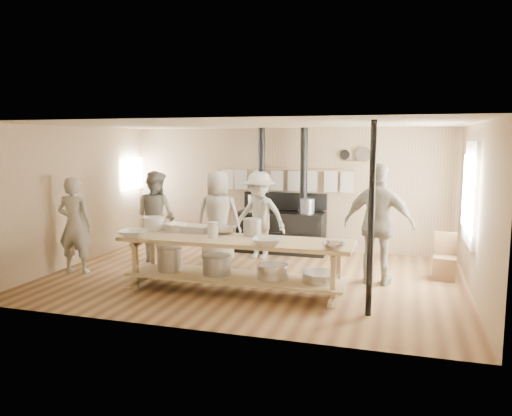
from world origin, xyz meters
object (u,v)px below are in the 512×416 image
Objects in this scene: prep_table at (234,260)px; cook_left at (156,217)px; cook_center at (218,217)px; chair at (444,266)px; cook_far_left at (75,225)px; cook_by_window at (259,215)px; stove at (281,227)px; roasting_pan at (195,229)px; cook_right at (379,225)px.

cook_left is at bearing 144.98° from prep_table.
cook_center is 4.15m from chair.
cook_far_left is (-3.08, 0.30, 0.34)m from prep_table.
cook_left is (0.97, 1.18, 0.02)m from cook_far_left.
cook_by_window is at bearing -152.57° from cook_far_left.
stove is 1.47× the size of cook_left.
stove is 2.83m from roasting_pan.
stove is at bearing 89.96° from prep_table.
cook_center reaches higher than cook_far_left.
cook_right is 2.98m from roasting_pan.
cook_right is 2.50× the size of chair.
chair is (1.07, 0.59, -0.75)m from cook_right.
chair is at bearing -139.53° from cook_right.
cook_left is 1.02× the size of cook_by_window.
chair is (5.27, 0.23, -0.65)m from cook_left.
cook_by_window reaches higher than prep_table.
chair is (3.16, 1.71, -0.29)m from prep_table.
cook_far_left is at bearing -179.21° from roasting_pan.
cook_left is at bearing 6.89° from cook_right.
stove is 2.64m from cook_left.
cook_left is 5.31m from chair.
cook_left is 0.89× the size of cook_right.
roasting_pan reaches higher than prep_table.
cook_center is 3.09m from cook_right.
roasting_pan is at bearing -155.68° from chair.
cook_center is at bearing -147.77° from cook_left.
prep_table is at bearing 110.74° from cook_center.
roasting_pan reaches higher than chair.
cook_by_window is 2.03m from roasting_pan.
roasting_pan is (-0.52, -1.96, 0.04)m from cook_by_window.
cook_far_left is at bearing -138.54° from stove.
cook_far_left is 3.44m from cook_by_window.
prep_table is 3.60m from chair.
prep_table is at bearing -146.53° from chair.
cook_left is 1.20m from cook_center.
cook_center reaches higher than cook_left.
stove reaches higher than cook_left.
cook_left is 0.99× the size of cook_center.
cook_center is at bearing 96.00° from roasting_pan.
cook_by_window is 3.47× the size of roasting_pan.
cook_left is at bearing -137.22° from cook_far_left.
cook_far_left is at bearing 20.79° from cook_right.
prep_table is at bearing 39.97° from cook_right.
cook_left is (-2.11, -1.54, 0.36)m from stove.
stove is at bearing 78.76° from cook_by_window.
stove is 0.85m from cook_by_window.
cook_by_window is at bearing 75.09° from roasting_pan.
chair is 4.24m from roasting_pan.
roasting_pan is (2.29, 0.03, 0.05)m from cook_far_left.
cook_right is at bearing -178.82° from cook_far_left.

